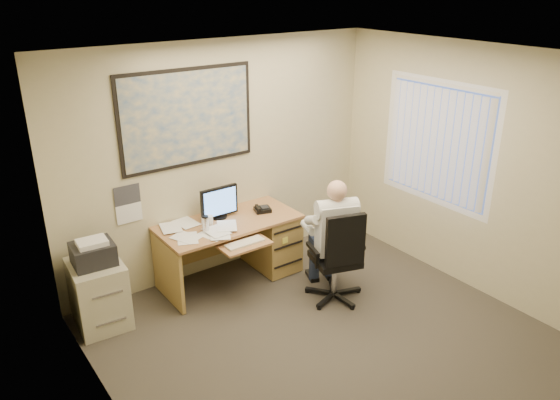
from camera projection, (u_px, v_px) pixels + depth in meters
room_shell at (357, 227)px, 4.59m from camera, size 4.00×4.50×2.70m
desk at (253, 237)px, 6.45m from camera, size 1.60×0.97×1.12m
world_map at (188, 118)px, 5.83m from camera, size 1.56×0.03×1.06m
wall_calendar at (128, 204)px, 5.74m from camera, size 0.28×0.01×0.42m
window_blinds at (437, 143)px, 6.18m from camera, size 0.06×1.40×1.30m
filing_cabinet at (98, 288)px, 5.46m from camera, size 0.53×0.62×0.96m
office_chair at (339, 273)px, 5.92m from camera, size 0.81×0.81×1.09m
person at (334, 241)px, 5.83m from camera, size 0.82×0.96×1.37m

